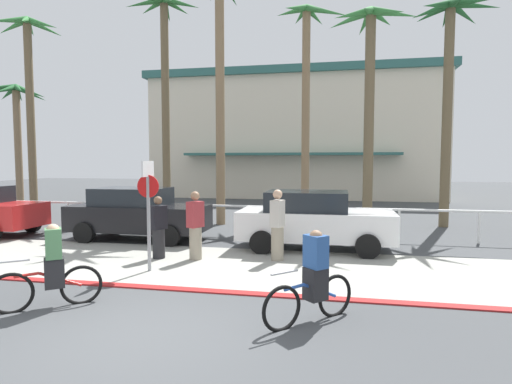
{
  "coord_description": "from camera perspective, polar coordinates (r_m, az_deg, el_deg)",
  "views": [
    {
      "loc": [
        2.9,
        -5.57,
        2.56
      ],
      "look_at": [
        0.57,
        6.0,
        1.69
      ],
      "focal_mm": 29.64,
      "sensor_mm": 36.0,
      "label": 1
    }
  ],
  "objects": [
    {
      "name": "palm_tree_6",
      "position": [
        18.23,
        24.71,
        16.11
      ],
      "size": [
        3.2,
        3.28,
        8.59
      ],
      "color": "brown",
      "rests_on": "ground"
    },
    {
      "name": "palm_tree_1",
      "position": [
        22.93,
        -28.3,
        13.62
      ],
      "size": [
        3.17,
        3.14,
        9.2
      ],
      "color": "brown",
      "rests_on": "ground"
    },
    {
      "name": "pedestrian_0",
      "position": [
        10.82,
        2.91,
        -4.82
      ],
      "size": [
        0.39,
        0.45,
        1.84
      ],
      "color": "gray",
      "rests_on": "ground"
    },
    {
      "name": "stop_sign_bike_lane",
      "position": [
        9.97,
        -14.33,
        -0.99
      ],
      "size": [
        0.52,
        0.56,
        2.56
      ],
      "color": "gray",
      "rests_on": "ground"
    },
    {
      "name": "curb_paint",
      "position": [
        8.68,
        -8.92,
        -12.89
      ],
      "size": [
        44.0,
        0.24,
        0.03
      ],
      "primitive_type": "cube",
      "color": "maroon",
      "rests_on": "ground"
    },
    {
      "name": "sidewalk_strip",
      "position": [
        10.51,
        -5.08,
        -9.84
      ],
      "size": [
        44.0,
        4.0,
        0.02
      ],
      "primitive_type": "cube",
      "color": "#9E9E93",
      "rests_on": "ground"
    },
    {
      "name": "palm_tree_5",
      "position": [
        16.34,
        15.12,
        15.89
      ],
      "size": [
        3.21,
        3.08,
        8.05
      ],
      "color": "brown",
      "rests_on": "ground"
    },
    {
      "name": "pedestrian_2",
      "position": [
        11.33,
        -13.02,
        -5.04
      ],
      "size": [
        0.44,
        0.48,
        1.65
      ],
      "color": "#232326",
      "rests_on": "ground"
    },
    {
      "name": "cyclist_red_0",
      "position": [
        8.28,
        -25.92,
        -9.24
      ],
      "size": [
        1.47,
        1.17,
        1.5
      ],
      "color": "black",
      "rests_on": "ground"
    },
    {
      "name": "ground_plane",
      "position": [
        16.04,
        0.82,
        -4.96
      ],
      "size": [
        80.0,
        80.0,
        0.0
      ],
      "primitive_type": "plane",
      "color": "#424447"
    },
    {
      "name": "cyclist_blue_1",
      "position": [
        6.89,
        7.73,
        -11.53
      ],
      "size": [
        1.33,
        1.32,
        1.5
      ],
      "color": "black",
      "rests_on": "ground"
    },
    {
      "name": "building_backdrop",
      "position": [
        33.31,
        5.76,
        7.35
      ],
      "size": [
        20.4,
        12.47,
        8.73
      ],
      "color": "beige",
      "rests_on": "ground"
    },
    {
      "name": "palm_tree_3",
      "position": [
        17.69,
        -4.85,
        19.98
      ],
      "size": [
        3.22,
        3.51,
        9.84
      ],
      "color": "#846B4C",
      "rests_on": "ground"
    },
    {
      "name": "car_black_1",
      "position": [
        14.23,
        -15.68,
        -2.75
      ],
      "size": [
        4.4,
        2.02,
        1.69
      ],
      "color": "black",
      "rests_on": "ground"
    },
    {
      "name": "rail_fence",
      "position": [
        14.47,
        -0.27,
        -2.6
      ],
      "size": [
        23.85,
        0.08,
        1.04
      ],
      "color": "white",
      "rests_on": "ground"
    },
    {
      "name": "pedestrian_1",
      "position": [
        11.01,
        -8.18,
        -4.85
      ],
      "size": [
        0.43,
        0.48,
        1.78
      ],
      "color": "gray",
      "rests_on": "ground"
    },
    {
      "name": "palm_tree_2",
      "position": [
        20.64,
        -12.24,
        16.88
      ],
      "size": [
        3.35,
        3.01,
        10.01
      ],
      "color": "brown",
      "rests_on": "ground"
    },
    {
      "name": "palm_tree_0",
      "position": [
        25.63,
        -29.59,
        9.34
      ],
      "size": [
        2.81,
        3.54,
        6.54
      ],
      "color": "#756047",
      "rests_on": "ground"
    },
    {
      "name": "car_white_2",
      "position": [
        12.28,
        7.79,
        -3.73
      ],
      "size": [
        4.4,
        2.02,
        1.69
      ],
      "color": "white",
      "rests_on": "ground"
    },
    {
      "name": "palm_tree_4",
      "position": [
        19.68,
        6.87,
        15.98
      ],
      "size": [
        3.2,
        2.72,
        9.46
      ],
      "color": "#846B4C",
      "rests_on": "ground"
    }
  ]
}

